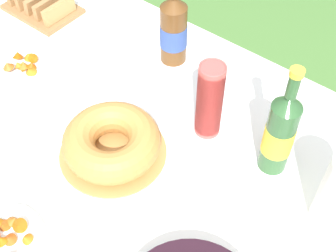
{
  "coord_description": "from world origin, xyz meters",
  "views": [
    {
      "loc": [
        0.51,
        -0.55,
        1.74
      ],
      "look_at": [
        -0.0,
        0.09,
        0.78
      ],
      "focal_mm": 50.0,
      "sensor_mm": 36.0,
      "label": 1
    }
  ],
  "objects_px": {
    "bundt_cake": "(112,143)",
    "bread_board": "(42,5)",
    "cider_bottle_green": "(280,133)",
    "cider_bottle_amber": "(174,30)",
    "snack_plate_near": "(25,67)",
    "cup_stack": "(210,101)",
    "snack_plate_right": "(2,240)"
  },
  "relations": [
    {
      "from": "snack_plate_near",
      "to": "bread_board",
      "type": "xyz_separation_m",
      "value": [
        -0.19,
        0.25,
        0.01
      ]
    },
    {
      "from": "snack_plate_near",
      "to": "snack_plate_right",
      "type": "bearing_deg",
      "value": -45.24
    },
    {
      "from": "snack_plate_near",
      "to": "bread_board",
      "type": "relative_size",
      "value": 0.77
    },
    {
      "from": "cider_bottle_amber",
      "to": "snack_plate_near",
      "type": "relative_size",
      "value": 1.58
    },
    {
      "from": "cider_bottle_amber",
      "to": "bundt_cake",
      "type": "bearing_deg",
      "value": -74.71
    },
    {
      "from": "snack_plate_near",
      "to": "bundt_cake",
      "type": "bearing_deg",
      "value": -9.19
    },
    {
      "from": "bundt_cake",
      "to": "cider_bottle_amber",
      "type": "bearing_deg",
      "value": 105.29
    },
    {
      "from": "cider_bottle_amber",
      "to": "bread_board",
      "type": "xyz_separation_m",
      "value": [
        -0.53,
        -0.09,
        -0.09
      ]
    },
    {
      "from": "bundt_cake",
      "to": "cup_stack",
      "type": "bearing_deg",
      "value": 56.32
    },
    {
      "from": "bundt_cake",
      "to": "cider_bottle_amber",
      "type": "height_order",
      "value": "cider_bottle_amber"
    },
    {
      "from": "snack_plate_right",
      "to": "cup_stack",
      "type": "bearing_deg",
      "value": 73.42
    },
    {
      "from": "bundt_cake",
      "to": "cider_bottle_green",
      "type": "xyz_separation_m",
      "value": [
        0.36,
        0.24,
        0.08
      ]
    },
    {
      "from": "cider_bottle_amber",
      "to": "snack_plate_near",
      "type": "bearing_deg",
      "value": -135.05
    },
    {
      "from": "cup_stack",
      "to": "snack_plate_right",
      "type": "bearing_deg",
      "value": -106.58
    },
    {
      "from": "bundt_cake",
      "to": "cup_stack",
      "type": "relative_size",
      "value": 1.22
    },
    {
      "from": "cider_bottle_amber",
      "to": "bread_board",
      "type": "relative_size",
      "value": 1.22
    },
    {
      "from": "bundt_cake",
      "to": "snack_plate_near",
      "type": "distance_m",
      "value": 0.46
    },
    {
      "from": "bundt_cake",
      "to": "bread_board",
      "type": "xyz_separation_m",
      "value": [
        -0.64,
        0.32,
        -0.02
      ]
    },
    {
      "from": "bundt_cake",
      "to": "cider_bottle_green",
      "type": "height_order",
      "value": "cider_bottle_green"
    },
    {
      "from": "snack_plate_right",
      "to": "bread_board",
      "type": "distance_m",
      "value": 0.92
    },
    {
      "from": "snack_plate_right",
      "to": "bread_board",
      "type": "height_order",
      "value": "bread_board"
    },
    {
      "from": "bundt_cake",
      "to": "snack_plate_right",
      "type": "bearing_deg",
      "value": -93.59
    },
    {
      "from": "cup_stack",
      "to": "cider_bottle_amber",
      "type": "distance_m",
      "value": 0.32
    },
    {
      "from": "bundt_cake",
      "to": "bread_board",
      "type": "distance_m",
      "value": 0.72
    },
    {
      "from": "cider_bottle_green",
      "to": "bread_board",
      "type": "distance_m",
      "value": 1.01
    },
    {
      "from": "cider_bottle_green",
      "to": "snack_plate_near",
      "type": "height_order",
      "value": "cider_bottle_green"
    },
    {
      "from": "snack_plate_right",
      "to": "bread_board",
      "type": "bearing_deg",
      "value": 132.56
    },
    {
      "from": "snack_plate_near",
      "to": "snack_plate_right",
      "type": "xyz_separation_m",
      "value": [
        0.43,
        -0.43,
        -0.0
      ]
    },
    {
      "from": "cider_bottle_amber",
      "to": "cup_stack",
      "type": "bearing_deg",
      "value": -34.52
    },
    {
      "from": "snack_plate_near",
      "to": "snack_plate_right",
      "type": "height_order",
      "value": "snack_plate_right"
    },
    {
      "from": "cider_bottle_green",
      "to": "snack_plate_right",
      "type": "distance_m",
      "value": 0.72
    },
    {
      "from": "snack_plate_near",
      "to": "snack_plate_right",
      "type": "distance_m",
      "value": 0.61
    }
  ]
}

